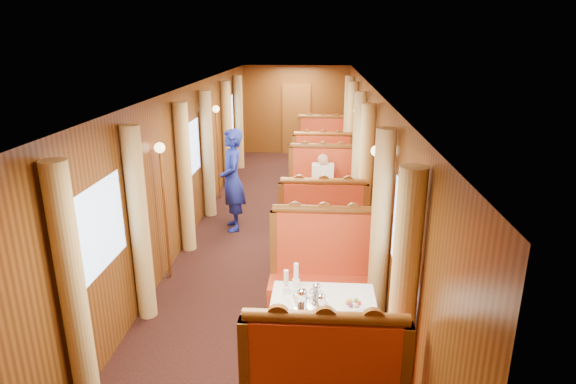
# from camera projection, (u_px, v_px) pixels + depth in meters

# --- Properties ---
(floor) EXTENTS (3.00, 12.00, 0.01)m
(floor) POSITION_uv_depth(u_px,v_px,m) (279.00, 232.00, 8.41)
(floor) COLOR black
(floor) RESTS_ON ground
(ceiling) EXTENTS (3.00, 12.00, 0.01)m
(ceiling) POSITION_uv_depth(u_px,v_px,m) (278.00, 87.00, 7.64)
(ceiling) COLOR silver
(ceiling) RESTS_ON wall_left
(wall_far) EXTENTS (3.00, 0.01, 2.50)m
(wall_far) POSITION_uv_depth(u_px,v_px,m) (296.00, 110.00, 13.72)
(wall_far) COLOR brown
(wall_far) RESTS_ON floor
(wall_left) EXTENTS (0.01, 12.00, 2.50)m
(wall_left) POSITION_uv_depth(u_px,v_px,m) (190.00, 161.00, 8.12)
(wall_left) COLOR brown
(wall_left) RESTS_ON floor
(wall_right) EXTENTS (0.01, 12.00, 2.50)m
(wall_right) POSITION_uv_depth(u_px,v_px,m) (369.00, 164.00, 7.93)
(wall_right) COLOR brown
(wall_right) RESTS_ON floor
(doorway_far) EXTENTS (0.80, 0.04, 2.00)m
(doorway_far) POSITION_uv_depth(u_px,v_px,m) (296.00, 119.00, 13.77)
(doorway_far) COLOR brown
(doorway_far) RESTS_ON floor
(table_near) EXTENTS (1.05, 0.72, 0.75)m
(table_near) POSITION_uv_depth(u_px,v_px,m) (322.00, 332.00, 4.92)
(table_near) COLOR white
(table_near) RESTS_ON floor
(banquette_near_aft) EXTENTS (1.30, 0.55, 1.34)m
(banquette_near_aft) POSITION_uv_depth(u_px,v_px,m) (322.00, 280.00, 5.87)
(banquette_near_aft) COLOR #AD1913
(banquette_near_aft) RESTS_ON floor
(table_mid) EXTENTS (1.05, 0.72, 0.75)m
(table_mid) POSITION_uv_depth(u_px,v_px,m) (322.00, 213.00, 8.25)
(table_mid) COLOR white
(table_mid) RESTS_ON floor
(banquette_mid_fwd) EXTENTS (1.30, 0.55, 1.34)m
(banquette_mid_fwd) POSITION_uv_depth(u_px,v_px,m) (322.00, 233.00, 7.27)
(banquette_mid_fwd) COLOR #AD1913
(banquette_mid_fwd) RESTS_ON floor
(banquette_mid_aft) EXTENTS (1.30, 0.55, 1.34)m
(banquette_mid_aft) POSITION_uv_depth(u_px,v_px,m) (322.00, 192.00, 9.19)
(banquette_mid_aft) COLOR #AD1913
(banquette_mid_aft) RESTS_ON floor
(table_far) EXTENTS (1.05, 0.72, 0.75)m
(table_far) POSITION_uv_depth(u_px,v_px,m) (322.00, 162.00, 11.57)
(table_far) COLOR white
(table_far) RESTS_ON floor
(banquette_far_fwd) EXTENTS (1.30, 0.55, 1.34)m
(banquette_far_fwd) POSITION_uv_depth(u_px,v_px,m) (322.00, 172.00, 10.59)
(banquette_far_fwd) COLOR #AD1913
(banquette_far_fwd) RESTS_ON floor
(banquette_far_aft) EXTENTS (1.30, 0.55, 1.34)m
(banquette_far_aft) POSITION_uv_depth(u_px,v_px,m) (322.00, 151.00, 12.52)
(banquette_far_aft) COLOR #AD1913
(banquette_far_aft) RESTS_ON floor
(tea_tray) EXTENTS (0.38, 0.31, 0.01)m
(tea_tray) POSITION_uv_depth(u_px,v_px,m) (310.00, 303.00, 4.73)
(tea_tray) COLOR silver
(tea_tray) RESTS_ON table_near
(teapot_left) EXTENTS (0.18, 0.14, 0.14)m
(teapot_left) POSITION_uv_depth(u_px,v_px,m) (302.00, 299.00, 4.70)
(teapot_left) COLOR silver
(teapot_left) RESTS_ON tea_tray
(teapot_right) EXTENTS (0.16, 0.14, 0.11)m
(teapot_right) POSITION_uv_depth(u_px,v_px,m) (321.00, 302.00, 4.66)
(teapot_right) COLOR silver
(teapot_right) RESTS_ON tea_tray
(teapot_back) EXTENTS (0.17, 0.15, 0.12)m
(teapot_back) POSITION_uv_depth(u_px,v_px,m) (316.00, 292.00, 4.85)
(teapot_back) COLOR silver
(teapot_back) RESTS_ON tea_tray
(fruit_plate) EXTENTS (0.22, 0.22, 0.05)m
(fruit_plate) POSITION_uv_depth(u_px,v_px,m) (353.00, 304.00, 4.69)
(fruit_plate) COLOR white
(fruit_plate) RESTS_ON table_near
(cup_inboard) EXTENTS (0.08, 0.08, 0.26)m
(cup_inboard) POSITION_uv_depth(u_px,v_px,m) (286.00, 284.00, 4.89)
(cup_inboard) COLOR white
(cup_inboard) RESTS_ON table_near
(cup_outboard) EXTENTS (0.08, 0.08, 0.26)m
(cup_outboard) POSITION_uv_depth(u_px,v_px,m) (296.00, 277.00, 5.04)
(cup_outboard) COLOR white
(cup_outboard) RESTS_ON table_near
(rose_vase_mid) EXTENTS (0.06, 0.06, 0.36)m
(rose_vase_mid) POSITION_uv_depth(u_px,v_px,m) (323.00, 182.00, 8.07)
(rose_vase_mid) COLOR silver
(rose_vase_mid) RESTS_ON table_mid
(rose_vase_far) EXTENTS (0.06, 0.06, 0.36)m
(rose_vase_far) POSITION_uv_depth(u_px,v_px,m) (324.00, 140.00, 11.36)
(rose_vase_far) COLOR silver
(rose_vase_far) RESTS_ON table_far
(window_left_near) EXTENTS (0.01, 1.20, 0.90)m
(window_left_near) POSITION_uv_depth(u_px,v_px,m) (98.00, 229.00, 4.74)
(window_left_near) COLOR #8FADD5
(window_left_near) RESTS_ON wall_left
(curtain_left_near_a) EXTENTS (0.22, 0.22, 2.35)m
(curtain_left_near_a) POSITION_uv_depth(u_px,v_px,m) (73.00, 295.00, 4.07)
(curtain_left_near_a) COLOR tan
(curtain_left_near_a) RESTS_ON floor
(curtain_left_near_b) EXTENTS (0.22, 0.22, 2.35)m
(curtain_left_near_b) POSITION_uv_depth(u_px,v_px,m) (139.00, 226.00, 5.55)
(curtain_left_near_b) COLOR tan
(curtain_left_near_b) RESTS_ON floor
(window_right_near) EXTENTS (0.01, 1.20, 0.90)m
(window_right_near) POSITION_uv_depth(u_px,v_px,m) (403.00, 237.00, 4.55)
(window_right_near) COLOR #8FADD5
(window_right_near) RESTS_ON wall_right
(curtain_right_near_a) EXTENTS (0.22, 0.22, 2.35)m
(curtain_right_near_a) POSITION_uv_depth(u_px,v_px,m) (403.00, 306.00, 3.90)
(curtain_right_near_a) COLOR tan
(curtain_right_near_a) RESTS_ON floor
(curtain_right_near_b) EXTENTS (0.22, 0.22, 2.35)m
(curtain_right_near_b) POSITION_uv_depth(u_px,v_px,m) (380.00, 232.00, 5.38)
(curtain_right_near_b) COLOR tan
(curtain_right_near_b) RESTS_ON floor
(window_left_mid) EXTENTS (0.01, 1.20, 0.90)m
(window_left_mid) POSITION_uv_depth(u_px,v_px,m) (190.00, 150.00, 8.06)
(window_left_mid) COLOR #8FADD5
(window_left_mid) RESTS_ON wall_left
(curtain_left_mid_a) EXTENTS (0.22, 0.22, 2.35)m
(curtain_left_mid_a) POSITION_uv_depth(u_px,v_px,m) (185.00, 179.00, 7.40)
(curtain_left_mid_a) COLOR tan
(curtain_left_mid_a) RESTS_ON floor
(curtain_left_mid_b) EXTENTS (0.22, 0.22, 2.35)m
(curtain_left_mid_b) POSITION_uv_depth(u_px,v_px,m) (208.00, 155.00, 8.88)
(curtain_left_mid_b) COLOR tan
(curtain_left_mid_b) RESTS_ON floor
(window_right_mid) EXTENTS (0.01, 1.20, 0.90)m
(window_right_mid) POSITION_uv_depth(u_px,v_px,m) (369.00, 153.00, 7.87)
(window_right_mid) COLOR #8FADD5
(window_right_mid) RESTS_ON wall_right
(curtain_right_mid_a) EXTENTS (0.22, 0.22, 2.35)m
(curtain_right_mid_a) POSITION_uv_depth(u_px,v_px,m) (365.00, 182.00, 7.22)
(curtain_right_mid_a) COLOR tan
(curtain_right_mid_a) RESTS_ON floor
(curtain_right_mid_b) EXTENTS (0.22, 0.22, 2.35)m
(curtain_right_mid_b) POSITION_uv_depth(u_px,v_px,m) (358.00, 157.00, 8.70)
(curtain_right_mid_b) COLOR tan
(curtain_right_mid_b) RESTS_ON floor
(window_left_far) EXTENTS (0.01, 1.20, 0.90)m
(window_left_far) POSITION_uv_depth(u_px,v_px,m) (229.00, 117.00, 11.38)
(window_left_far) COLOR #8FADD5
(window_left_far) RESTS_ON wall_left
(curtain_left_far_a) EXTENTS (0.22, 0.22, 2.35)m
(curtain_left_far_a) POSITION_uv_depth(u_px,v_px,m) (227.00, 135.00, 10.72)
(curtain_left_far_a) COLOR tan
(curtain_left_far_a) RESTS_ON floor
(curtain_left_far_b) EXTENTS (0.22, 0.22, 2.35)m
(curtain_left_far_b) POSITION_uv_depth(u_px,v_px,m) (239.00, 123.00, 12.20)
(curtain_left_far_b) COLOR tan
(curtain_left_far_b) RESTS_ON floor
(window_right_far) EXTENTS (0.01, 1.20, 0.90)m
(window_right_far) POSITION_uv_depth(u_px,v_px,m) (355.00, 118.00, 11.19)
(window_right_far) COLOR #8FADD5
(window_right_far) RESTS_ON wall_right
(curtain_right_far_a) EXTENTS (0.22, 0.22, 2.35)m
(curtain_right_far_a) POSITION_uv_depth(u_px,v_px,m) (352.00, 136.00, 10.54)
(curtain_right_far_a) COLOR tan
(curtain_right_far_a) RESTS_ON floor
(curtain_right_far_b) EXTENTS (0.22, 0.22, 2.35)m
(curtain_right_far_b) POSITION_uv_depth(u_px,v_px,m) (348.00, 124.00, 12.02)
(curtain_right_far_b) COLOR tan
(curtain_right_far_b) RESTS_ON floor
(sconce_left_fore) EXTENTS (0.14, 0.14, 1.95)m
(sconce_left_fore) POSITION_uv_depth(u_px,v_px,m) (163.00, 184.00, 6.41)
(sconce_left_fore) COLOR #BF8C3F
(sconce_left_fore) RESTS_ON floor
(sconce_right_fore) EXTENTS (0.14, 0.14, 1.95)m
(sconce_right_fore) POSITION_uv_depth(u_px,v_px,m) (374.00, 188.00, 6.23)
(sconce_right_fore) COLOR #BF8C3F
(sconce_right_fore) RESTS_ON floor
(sconce_left_aft) EXTENTS (0.14, 0.14, 1.95)m
(sconce_left_aft) POSITION_uv_depth(u_px,v_px,m) (217.00, 134.00, 9.73)
(sconce_left_aft) COLOR #BF8C3F
(sconce_left_aft) RESTS_ON floor
(sconce_right_aft) EXTENTS (0.14, 0.14, 1.95)m
(sconce_right_aft) POSITION_uv_depth(u_px,v_px,m) (356.00, 135.00, 9.56)
(sconce_right_aft) COLOR #BF8C3F
(sconce_right_aft) RESTS_ON floor
(steward) EXTENTS (0.59, 0.75, 1.79)m
(steward) POSITION_uv_depth(u_px,v_px,m) (232.00, 180.00, 8.30)
(steward) COLOR navy
(steward) RESTS_ON floor
(passenger) EXTENTS (0.40, 0.44, 0.76)m
(passenger) POSITION_uv_depth(u_px,v_px,m) (323.00, 179.00, 8.89)
(passenger) COLOR beige
(passenger) RESTS_ON banquette_mid_aft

